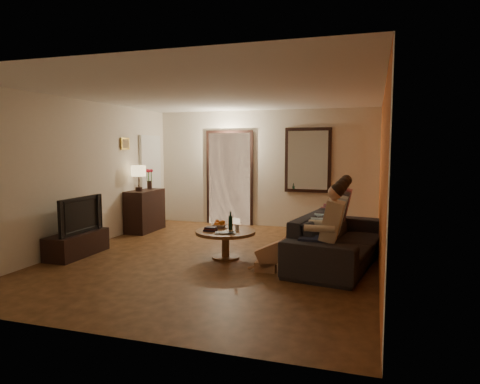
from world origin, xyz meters
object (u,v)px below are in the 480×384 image
(table_lamp, at_px, (139,178))
(wine_bottle, at_px, (230,220))
(person_b, at_px, (332,227))
(person_c, at_px, (335,221))
(tv, at_px, (76,215))
(bowl, at_px, (220,226))
(tv_stand, at_px, (77,244))
(dresser, at_px, (145,211))
(coffee_table, at_px, (226,244))
(sofa, at_px, (340,238))
(laptop, at_px, (226,234))
(person_a, at_px, (327,235))
(dog, at_px, (273,253))
(person_d, at_px, (338,215))

(table_lamp, relative_size, wine_bottle, 1.74)
(person_b, xyz_separation_m, person_c, (0.00, 0.60, 0.00))
(tv, relative_size, person_b, 0.86)
(table_lamp, xyz_separation_m, bowl, (2.21, -1.17, -0.66))
(table_lamp, xyz_separation_m, tv_stand, (0.00, -1.97, -0.95))
(dresser, relative_size, coffee_table, 1.03)
(person_c, height_order, wine_bottle, person_c)
(sofa, height_order, person_c, person_c)
(dresser, relative_size, laptop, 2.99)
(tv, distance_m, person_a, 4.06)
(table_lamp, relative_size, sofa, 0.21)
(dresser, xyz_separation_m, tv, (0.00, -2.19, 0.24))
(sofa, xyz_separation_m, laptop, (-1.67, -0.58, 0.08))
(person_c, height_order, dog, person_c)
(bowl, bearing_deg, person_d, 28.02)
(table_lamp, distance_m, sofa, 4.37)
(wine_bottle, bearing_deg, tv_stand, -164.49)
(sofa, relative_size, person_d, 2.16)
(tv, bearing_deg, table_lamp, 0.00)
(table_lamp, relative_size, laptop, 1.64)
(coffee_table, distance_m, bowl, 0.38)
(coffee_table, bearing_deg, person_b, 0.10)
(bowl, distance_m, laptop, 0.57)
(laptop, bearing_deg, dog, -38.71)
(person_d, xyz_separation_m, coffee_table, (-1.67, -1.20, -0.38))
(tv_stand, bearing_deg, person_b, 8.14)
(tv_stand, xyz_separation_m, tv, (0.00, 0.00, 0.49))
(sofa, bearing_deg, laptop, 118.98)
(table_lamp, distance_m, person_c, 4.17)
(tv, relative_size, dog, 1.85)
(person_d, distance_m, coffee_table, 2.09)
(tv_stand, distance_m, bowl, 2.37)
(dresser, bearing_deg, wine_bottle, -31.79)
(person_c, relative_size, person_d, 1.00)
(person_d, height_order, dog, person_d)
(person_b, relative_size, bowl, 4.63)
(bowl, xyz_separation_m, wine_bottle, (0.23, -0.12, 0.12))
(dresser, relative_size, table_lamp, 1.82)
(person_d, bearing_deg, tv, -156.31)
(table_lamp, relative_size, bowl, 2.08)
(table_lamp, height_order, bowl, table_lamp)
(person_a, distance_m, laptop, 1.60)
(tv, distance_m, laptop, 2.52)
(sofa, xyz_separation_m, coffee_table, (-1.77, -0.30, -0.15))
(dog, bearing_deg, wine_bottle, 141.66)
(tv_stand, bearing_deg, dresser, 90.00)
(tv_stand, height_order, tv, tv)
(tv_stand, distance_m, person_d, 4.45)
(table_lamp, bearing_deg, tv_stand, -90.00)
(dresser, distance_m, coffee_table, 2.89)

